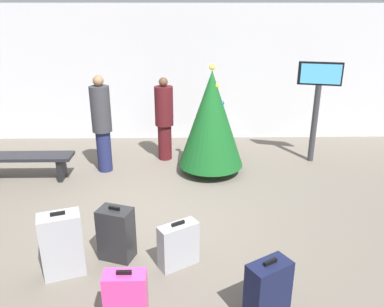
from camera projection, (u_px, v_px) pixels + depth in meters
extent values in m
plane|color=#665E54|center=(155.00, 217.00, 5.94)|extent=(16.00, 16.00, 0.00)
cube|color=silver|center=(164.00, 74.00, 9.04)|extent=(16.00, 0.20, 3.09)
cylinder|color=#4C3319|center=(210.00, 168.00, 7.51)|extent=(0.12, 0.12, 0.17)
cone|color=#14511E|center=(211.00, 119.00, 7.16)|extent=(1.23, 1.23, 1.80)
sphere|color=#F2D84C|center=(212.00, 67.00, 6.82)|extent=(0.12, 0.12, 0.12)
sphere|color=blue|center=(222.00, 103.00, 7.05)|extent=(0.08, 0.08, 0.08)
sphere|color=silver|center=(191.00, 138.00, 7.49)|extent=(0.08, 0.08, 0.08)
sphere|color=red|center=(215.00, 88.00, 7.04)|extent=(0.08, 0.08, 0.08)
sphere|color=yellow|center=(217.00, 86.00, 6.91)|extent=(0.08, 0.08, 0.08)
sphere|color=red|center=(222.00, 122.00, 7.44)|extent=(0.08, 0.08, 0.08)
sphere|color=blue|center=(205.00, 131.00, 7.65)|extent=(0.08, 0.08, 0.08)
cylinder|color=#333338|center=(314.00, 124.00, 7.83)|extent=(0.12, 0.12, 1.59)
cube|color=black|center=(320.00, 74.00, 7.47)|extent=(0.83, 0.29, 0.44)
cube|color=#4CB2F2|center=(321.00, 74.00, 7.43)|extent=(0.73, 0.20, 0.38)
cube|color=black|center=(25.00, 157.00, 7.08)|extent=(1.73, 0.44, 0.06)
cube|color=black|center=(62.00, 168.00, 7.18)|extent=(0.08, 0.35, 0.42)
cylinder|color=#1E234C|center=(104.00, 151.00, 7.49)|extent=(0.28, 0.28, 0.81)
cylinder|color=#333338|center=(101.00, 109.00, 7.19)|extent=(0.48, 0.48, 0.86)
sphere|color=#8C6647|center=(98.00, 81.00, 7.00)|extent=(0.20, 0.20, 0.20)
cylinder|color=#4C1419|center=(165.00, 142.00, 8.08)|extent=(0.28, 0.28, 0.74)
cylinder|color=#4C1419|center=(164.00, 106.00, 7.81)|extent=(0.47, 0.47, 0.79)
sphere|color=brown|center=(163.00, 82.00, 7.63)|extent=(0.18, 0.18, 0.18)
cube|color=#9EA0A5|center=(62.00, 245.00, 4.55)|extent=(0.54, 0.41, 0.80)
cube|color=black|center=(58.00, 214.00, 4.40)|extent=(0.17, 0.08, 0.04)
cube|color=#141938|center=(268.00, 293.00, 3.86)|extent=(0.50, 0.43, 0.70)
cube|color=black|center=(270.00, 262.00, 3.73)|extent=(0.15, 0.10, 0.04)
cube|color=#9EA0A5|center=(178.00, 245.00, 4.74)|extent=(0.52, 0.42, 0.57)
cube|color=black|center=(178.00, 223.00, 4.63)|extent=(0.16, 0.12, 0.04)
cube|color=#232326|center=(116.00, 234.00, 4.87)|extent=(0.48, 0.40, 0.69)
cube|color=black|center=(114.00, 208.00, 4.74)|extent=(0.15, 0.08, 0.04)
cube|color=#E5388C|center=(126.00, 300.00, 3.83)|extent=(0.42, 0.21, 0.62)
cube|color=black|center=(124.00, 272.00, 3.71)|extent=(0.15, 0.03, 0.04)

